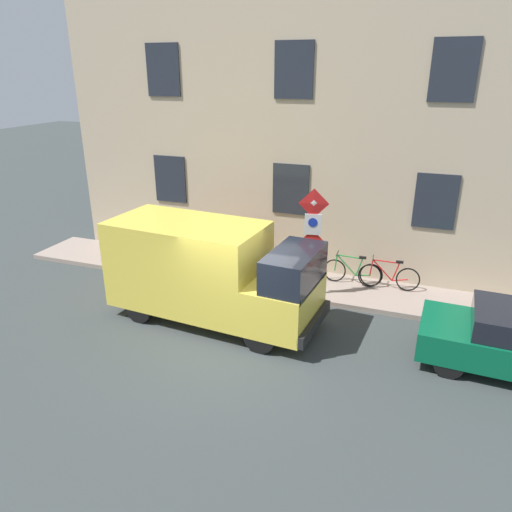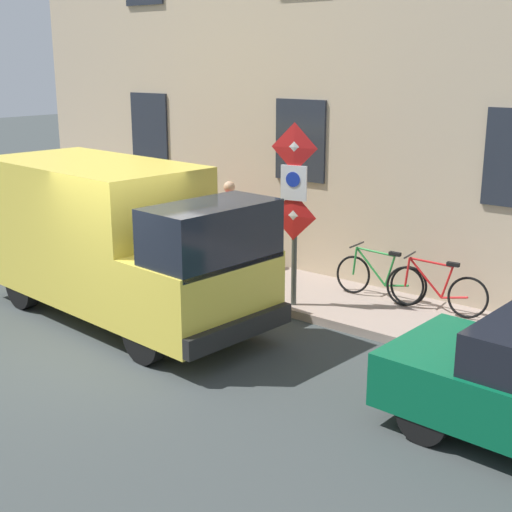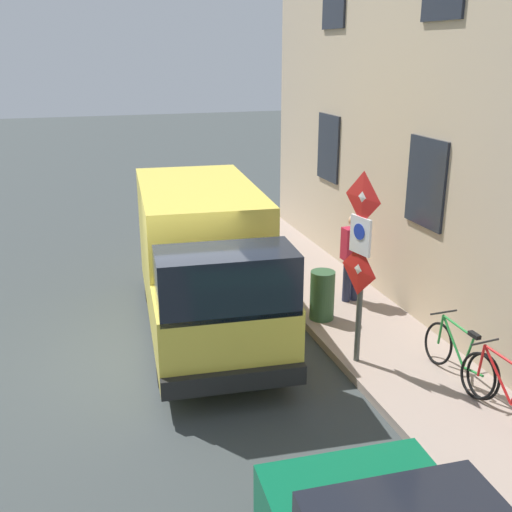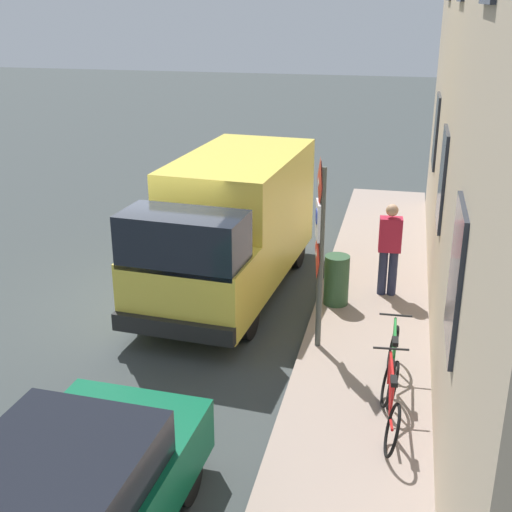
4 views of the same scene
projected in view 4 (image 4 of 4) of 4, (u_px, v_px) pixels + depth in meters
The scene contains 9 objects.
ground_plane at pixel (166, 306), 12.33m from camera, with size 80.00×80.00×0.00m, color #383E3E.
sidewalk_slab at pixel (369, 322), 11.55m from camera, with size 1.97×16.78×0.14m, color gray.
building_facade at pixel (479, 80), 9.83m from camera, with size 0.75×14.78×8.26m.
sign_post_stacked at pixel (318, 235), 10.00m from camera, with size 0.20×0.55×2.89m.
delivery_van at pixel (231, 224), 12.54m from camera, with size 2.41×5.47×2.50m.
bicycle_red at pixel (390, 402), 8.49m from camera, with size 0.46×1.72×0.89m.
bicycle_green at pixel (393, 362), 9.41m from camera, with size 0.46×1.71×0.89m.
pedestrian at pixel (390, 246), 12.17m from camera, with size 0.42×0.28×1.72m.
litter_bin at pixel (336, 280), 11.96m from camera, with size 0.44×0.44×0.90m, color #2D5133.
Camera 4 is at (4.06, -10.56, 5.25)m, focal length 47.61 mm.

